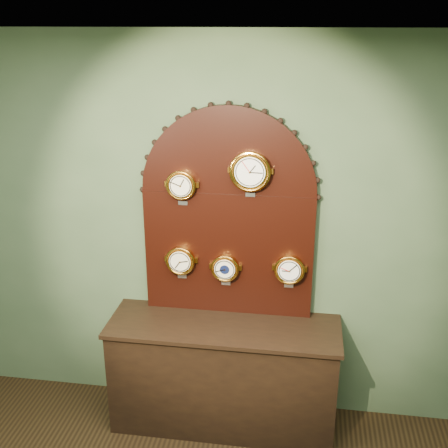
% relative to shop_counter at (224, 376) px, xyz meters
% --- Properties ---
extents(wall_back, '(4.00, 0.00, 4.00)m').
position_rel_shop_counter_xyz_m(wall_back, '(0.00, 0.27, 1.00)').
color(wall_back, '#3F553A').
rests_on(wall_back, ground).
extents(ceiling, '(5.00, 5.00, 0.00)m').
position_rel_shop_counter_xyz_m(ceiling, '(0.00, -2.23, 2.40)').
color(ceiling, white).
rests_on(ceiling, wall_back).
extents(shop_counter, '(1.60, 0.50, 0.80)m').
position_rel_shop_counter_xyz_m(shop_counter, '(0.00, 0.00, 0.00)').
color(shop_counter, black).
rests_on(shop_counter, ground_plane).
extents(display_board, '(1.26, 0.06, 1.53)m').
position_rel_shop_counter_xyz_m(display_board, '(0.00, 0.22, 1.23)').
color(display_board, black).
rests_on(display_board, shop_counter).
extents(roman_clock, '(0.21, 0.08, 0.26)m').
position_rel_shop_counter_xyz_m(roman_clock, '(-0.31, 0.15, 1.40)').
color(roman_clock, orange).
rests_on(roman_clock, display_board).
extents(arabic_clock, '(0.28, 0.08, 0.32)m').
position_rel_shop_counter_xyz_m(arabic_clock, '(0.15, 0.15, 1.51)').
color(arabic_clock, orange).
rests_on(arabic_clock, display_board).
extents(hygrometer, '(0.21, 0.08, 0.26)m').
position_rel_shop_counter_xyz_m(hygrometer, '(-0.33, 0.15, 0.84)').
color(hygrometer, orange).
rests_on(hygrometer, display_board).
extents(barometer, '(0.20, 0.08, 0.25)m').
position_rel_shop_counter_xyz_m(barometer, '(-0.01, 0.15, 0.80)').
color(barometer, orange).
rests_on(barometer, display_board).
extents(tide_clock, '(0.21, 0.08, 0.26)m').
position_rel_shop_counter_xyz_m(tide_clock, '(0.44, 0.15, 0.82)').
color(tide_clock, orange).
rests_on(tide_clock, display_board).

